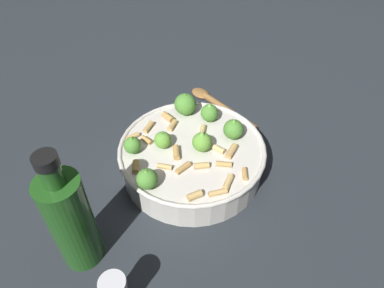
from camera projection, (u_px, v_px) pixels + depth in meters
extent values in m
plane|color=#23282D|center=(192.00, 169.00, 0.72)|extent=(2.40, 2.40, 0.00)
cylinder|color=beige|center=(192.00, 159.00, 0.69)|extent=(0.28, 0.28, 0.06)
torus|color=beige|center=(192.00, 148.00, 0.67)|extent=(0.29, 0.29, 0.01)
sphere|color=#4C8933|center=(209.00, 113.00, 0.72)|extent=(0.04, 0.04, 0.04)
cone|color=#75B247|center=(210.00, 106.00, 0.71)|extent=(0.02, 0.02, 0.01)
sphere|color=#609E38|center=(163.00, 140.00, 0.67)|extent=(0.03, 0.03, 0.03)
cone|color=#4C8933|center=(162.00, 134.00, 0.66)|extent=(0.02, 0.02, 0.01)
sphere|color=#4C8933|center=(185.00, 104.00, 0.73)|extent=(0.05, 0.05, 0.05)
cone|color=#4C8933|center=(185.00, 96.00, 0.72)|extent=(0.02, 0.02, 0.01)
sphere|color=#4C8933|center=(147.00, 179.00, 0.59)|extent=(0.04, 0.04, 0.04)
cone|color=#609E38|center=(146.00, 172.00, 0.58)|extent=(0.02, 0.02, 0.01)
sphere|color=#4C8933|center=(233.00, 129.00, 0.68)|extent=(0.04, 0.04, 0.04)
cone|color=#609E38|center=(234.00, 122.00, 0.67)|extent=(0.02, 0.02, 0.02)
sphere|color=#609E38|center=(202.00, 142.00, 0.66)|extent=(0.04, 0.04, 0.04)
cone|color=#75B247|center=(202.00, 134.00, 0.64)|extent=(0.02, 0.02, 0.02)
sphere|color=#4C8933|center=(132.00, 145.00, 0.66)|extent=(0.03, 0.03, 0.03)
cone|color=#609E38|center=(131.00, 139.00, 0.64)|extent=(0.01, 0.01, 0.01)
cylinder|color=tan|center=(202.00, 166.00, 0.63)|extent=(0.03, 0.03, 0.01)
cylinder|color=tan|center=(195.00, 196.00, 0.58)|extent=(0.02, 0.03, 0.01)
cylinder|color=tan|center=(168.00, 117.00, 0.73)|extent=(0.03, 0.02, 0.01)
cylinder|color=tan|center=(203.00, 130.00, 0.70)|extent=(0.02, 0.03, 0.01)
cylinder|color=tan|center=(218.00, 193.00, 0.59)|extent=(0.03, 0.03, 0.01)
cylinder|color=tan|center=(224.00, 164.00, 0.64)|extent=(0.03, 0.02, 0.01)
cylinder|color=tan|center=(228.00, 182.00, 0.60)|extent=(0.02, 0.03, 0.01)
cylinder|color=tan|center=(133.00, 136.00, 0.69)|extent=(0.02, 0.03, 0.01)
cylinder|color=tan|center=(183.00, 168.00, 0.63)|extent=(0.02, 0.03, 0.01)
cylinder|color=tan|center=(165.00, 167.00, 0.63)|extent=(0.03, 0.02, 0.01)
cylinder|color=tan|center=(172.00, 125.00, 0.71)|extent=(0.02, 0.03, 0.01)
cylinder|color=tan|center=(219.00, 149.00, 0.66)|extent=(0.02, 0.01, 0.01)
cylinder|color=tan|center=(245.00, 174.00, 0.62)|extent=(0.02, 0.03, 0.01)
cylinder|color=tan|center=(176.00, 152.00, 0.66)|extent=(0.03, 0.03, 0.01)
cylinder|color=tan|center=(136.00, 167.00, 0.63)|extent=(0.03, 0.03, 0.01)
cylinder|color=tan|center=(231.00, 151.00, 0.66)|extent=(0.01, 0.03, 0.01)
cylinder|color=tan|center=(148.00, 128.00, 0.71)|extent=(0.02, 0.03, 0.01)
cylinder|color=tan|center=(147.00, 140.00, 0.68)|extent=(0.03, 0.01, 0.01)
cylinder|color=silver|center=(112.00, 284.00, 0.47)|extent=(0.04, 0.04, 0.01)
cylinder|color=#1E4C19|center=(72.00, 222.00, 0.52)|extent=(0.07, 0.07, 0.18)
cylinder|color=#1E4C19|center=(51.00, 174.00, 0.44)|extent=(0.03, 0.03, 0.04)
cylinder|color=black|center=(45.00, 161.00, 0.43)|extent=(0.03, 0.03, 0.02)
cylinder|color=olive|center=(229.00, 111.00, 0.84)|extent=(0.17, 0.07, 0.02)
ellipsoid|color=olive|center=(200.00, 93.00, 0.90)|extent=(0.06, 0.05, 0.01)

